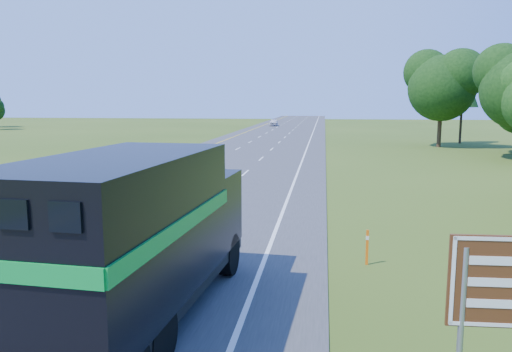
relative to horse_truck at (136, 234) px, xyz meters
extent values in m
cube|color=#38383A|center=(-3.21, 36.19, -2.12)|extent=(15.00, 260.00, 0.04)
cube|color=yellow|center=(-8.71, 36.19, -2.10)|extent=(0.15, 260.00, 0.01)
cube|color=white|center=(2.29, 36.19, -2.10)|extent=(0.15, 260.00, 0.01)
cylinder|color=black|center=(-0.91, 3.66, -1.49)|extent=(0.47, 1.24, 1.21)
cylinder|color=black|center=(1.40, 3.50, -1.49)|extent=(0.47, 1.24, 1.21)
cylinder|color=black|center=(-1.27, -1.62, -1.49)|extent=(0.47, 1.24, 1.21)
cylinder|color=black|center=(1.04, -1.78, -1.49)|extent=(0.47, 1.24, 1.21)
cube|color=black|center=(0.00, 0.06, -1.36)|extent=(3.24, 8.98, 0.31)
cube|color=black|center=(0.24, 3.47, -0.16)|extent=(2.83, 2.16, 2.10)
cube|color=black|center=(0.31, 4.48, 0.39)|extent=(2.43, 0.23, 0.66)
cube|color=black|center=(-0.05, -0.71, 0.31)|extent=(3.19, 6.57, 3.03)
cube|color=#07922E|center=(-0.27, -3.93, 0.46)|extent=(2.75, 0.23, 0.33)
cube|color=#07922E|center=(-1.45, -0.62, 0.46)|extent=(0.48, 6.39, 0.33)
cube|color=#07922E|center=(1.35, -0.81, 0.46)|extent=(0.48, 6.39, 0.33)
cube|color=black|center=(-0.27, -3.93, 1.33)|extent=(0.50, 0.08, 0.44)
cube|color=black|center=(0.56, -3.98, 1.33)|extent=(0.50, 0.08, 0.44)
imported|color=white|center=(-6.58, 21.00, -1.27)|extent=(2.98, 6.10, 1.67)
imported|color=silver|center=(-6.29, 92.86, -1.38)|extent=(2.04, 4.36, 1.44)
cylinder|color=gray|center=(6.25, -2.70, -0.69)|extent=(0.10, 0.10, 2.89)
cube|color=#FF610D|center=(5.50, 5.04, -1.58)|extent=(0.08, 0.04, 1.12)
cube|color=white|center=(5.50, 5.04, -1.28)|extent=(0.09, 0.05, 0.12)
camera|label=1|loc=(4.10, -10.32, 2.92)|focal=35.00mm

